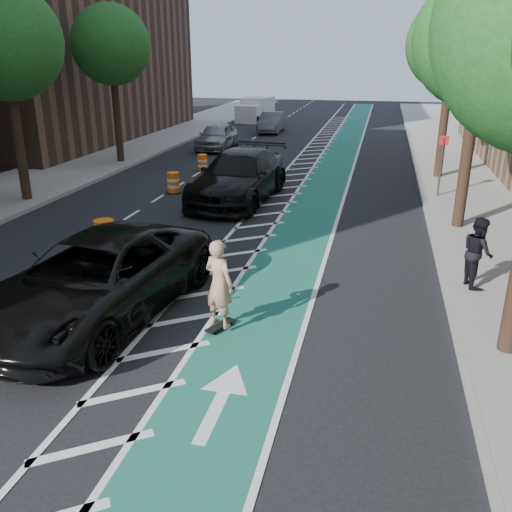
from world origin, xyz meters
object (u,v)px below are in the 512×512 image
(suv_far, at_px, (239,176))
(skateboarder, at_px, (219,284))
(barrel_a, at_px, (105,238))
(suv_near, at_px, (97,278))

(suv_far, bearing_deg, skateboarder, -73.42)
(suv_far, xyz_separation_m, barrel_a, (-2.20, -6.74, -0.47))
(barrel_a, bearing_deg, skateboarder, -39.27)
(skateboarder, distance_m, suv_near, 2.74)
(suv_far, bearing_deg, suv_near, -88.27)
(skateboarder, distance_m, suv_far, 10.67)
(skateboarder, relative_size, barrel_a, 1.89)
(skateboarder, relative_size, suv_near, 0.30)
(skateboarder, height_order, suv_far, skateboarder)
(suv_near, relative_size, barrel_a, 6.40)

